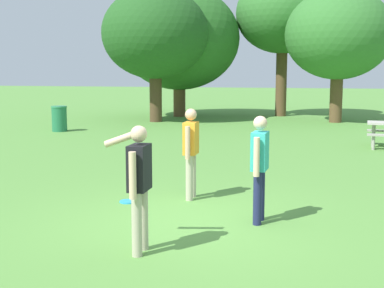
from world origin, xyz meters
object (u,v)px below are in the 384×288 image
(person_bystander, at_px, (260,162))
(tree_broad_center, at_px, (179,39))
(person_catcher, at_px, (191,147))
(tree_slender_mid, at_px, (338,35))
(tree_far_right, at_px, (283,14))
(trash_can_further_along, at_px, (59,119))
(tree_tall_left, at_px, (155,34))
(frisbee, at_px, (128,202))
(person_thrower, at_px, (138,179))

(person_bystander, relative_size, tree_broad_center, 0.26)
(person_catcher, height_order, tree_slender_mid, tree_slender_mid)
(person_bystander, height_order, tree_far_right, tree_far_right)
(person_bystander, distance_m, trash_can_further_along, 13.48)
(person_catcher, relative_size, tree_slender_mid, 0.28)
(tree_tall_left, relative_size, tree_slender_mid, 1.02)
(tree_far_right, relative_size, tree_slender_mid, 1.21)
(person_catcher, relative_size, tree_tall_left, 0.28)
(tree_far_right, bearing_deg, tree_broad_center, -164.51)
(person_bystander, distance_m, frisbee, 2.66)
(tree_tall_left, bearing_deg, tree_far_right, 38.60)
(trash_can_further_along, xyz_separation_m, tree_broad_center, (2.81, 7.27, 3.33))
(trash_can_further_along, relative_size, tree_far_right, 0.14)
(person_thrower, xyz_separation_m, tree_far_right, (0.44, 20.69, 4.04))
(person_bystander, xyz_separation_m, tree_broad_center, (-5.80, 17.63, 2.87))
(person_thrower, height_order, person_catcher, same)
(tree_far_right, xyz_separation_m, tree_slender_mid, (2.57, -2.70, -1.19))
(tree_broad_center, height_order, tree_slender_mid, tree_broad_center)
(trash_can_further_along, bearing_deg, tree_slender_mid, 29.96)
(person_thrower, distance_m, tree_slender_mid, 18.46)
(trash_can_further_along, relative_size, tree_tall_left, 0.16)
(person_thrower, bearing_deg, tree_tall_left, 106.27)
(person_thrower, xyz_separation_m, tree_slender_mid, (3.01, 17.99, 2.85))
(person_bystander, bearing_deg, person_catcher, 137.80)
(tree_broad_center, bearing_deg, tree_slender_mid, -10.23)
(tree_slender_mid, bearing_deg, frisbee, -104.59)
(person_catcher, distance_m, tree_broad_center, 17.23)
(person_thrower, relative_size, tree_far_right, 0.23)
(frisbee, distance_m, tree_far_right, 18.99)
(person_thrower, distance_m, person_bystander, 2.17)
(person_catcher, relative_size, tree_far_right, 0.23)
(person_catcher, height_order, person_bystander, same)
(tree_far_right, bearing_deg, tree_tall_left, -141.40)
(trash_can_further_along, height_order, tree_far_right, tree_far_right)
(person_bystander, bearing_deg, tree_broad_center, 108.21)
(frisbee, relative_size, tree_slender_mid, 0.05)
(frisbee, relative_size, trash_can_further_along, 0.31)
(person_thrower, height_order, frisbee, person_thrower)
(person_catcher, distance_m, tree_slender_mid, 15.62)
(frisbee, xyz_separation_m, tree_tall_left, (-3.78, 14.07, 3.86))
(tree_far_right, bearing_deg, tree_slender_mid, -46.41)
(person_bystander, height_order, frisbee, person_bystander)
(tree_broad_center, relative_size, tree_slender_mid, 1.09)
(person_catcher, bearing_deg, person_thrower, -89.77)
(trash_can_further_along, xyz_separation_m, tree_slender_mid, (10.28, 5.92, 3.33))
(person_thrower, bearing_deg, person_bystander, 51.73)
(person_catcher, height_order, tree_broad_center, tree_broad_center)
(tree_tall_left, height_order, tree_broad_center, tree_broad_center)
(person_bystander, relative_size, tree_tall_left, 0.28)
(frisbee, height_order, tree_tall_left, tree_tall_left)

